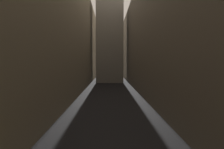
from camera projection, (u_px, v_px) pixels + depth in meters
The scene contains 3 objects.
ground_plane at pixel (110, 98), 35.83m from camera, with size 264.00×264.00×0.00m, color black.
building_block_left at pixel (36, 27), 37.01m from camera, with size 14.23×108.00×23.97m, color gray.
building_block_right at pixel (178, 33), 37.37m from camera, with size 12.56×108.00×22.01m, color #756B5B.
Camera 1 is at (-0.12, 12.44, 5.86)m, focal length 34.71 mm.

